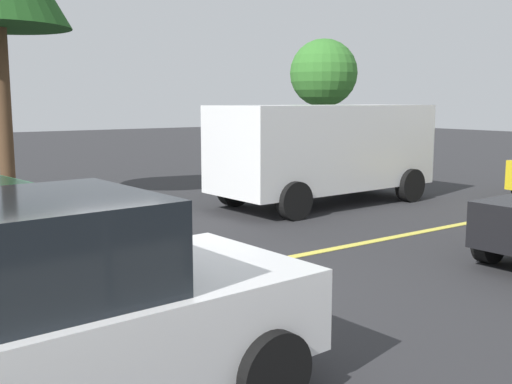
{
  "coord_description": "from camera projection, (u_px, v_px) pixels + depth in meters",
  "views": [
    {
      "loc": [
        -2.66,
        -6.73,
        2.29
      ],
      "look_at": [
        1.64,
        -0.78,
        1.18
      ],
      "focal_mm": 42.42,
      "sensor_mm": 36.0,
      "label": 1
    }
  ],
  "objects": [
    {
      "name": "tree_left_verge",
      "position": [
        324.0,
        74.0,
        18.48
      ],
      "size": [
        2.07,
        2.07,
        4.17
      ],
      "color": "#513823",
      "rests_on": "ground_plane"
    },
    {
      "name": "white_van",
      "position": [
        325.0,
        147.0,
        13.41
      ],
      "size": [
        5.26,
        2.4,
        2.2
      ],
      "color": "white",
      "rests_on": "ground_plane"
    },
    {
      "name": "car_white_approaching",
      "position": [
        34.0,
        317.0,
        4.15
      ],
      "size": [
        4.06,
        2.12,
        1.65
      ],
      "color": "white",
      "rests_on": "ground_plane"
    },
    {
      "name": "ground_plane",
      "position": [
        108.0,
        293.0,
        7.27
      ],
      "size": [
        80.0,
        80.0,
        0.0
      ],
      "primitive_type": "plane",
      "color": "#2D2D30"
    },
    {
      "name": "lane_marking_centre",
      "position": [
        299.0,
        256.0,
        9.01
      ],
      "size": [
        28.0,
        0.16,
        0.01
      ],
      "primitive_type": "cube",
      "color": "#E0D14C"
    }
  ]
}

